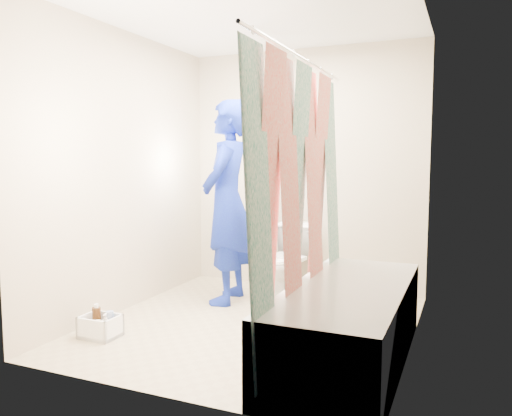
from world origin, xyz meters
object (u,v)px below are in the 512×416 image
at_px(plumber, 227,202).
at_px(cleaning_caddy, 101,327).
at_px(bathtub, 348,322).
at_px(toilet, 286,262).

height_order(plumber, cleaning_caddy, plumber).
xyz_separation_m(plumber, cleaning_caddy, (-0.44, -1.21, -0.84)).
height_order(bathtub, plumber, plumber).
distance_m(toilet, cleaning_caddy, 1.79).
xyz_separation_m(bathtub, cleaning_caddy, (-1.77, -0.27, -0.19)).
relative_size(plumber, cleaning_caddy, 6.79).
height_order(toilet, plumber, plumber).
xyz_separation_m(toilet, plumber, (-0.46, -0.31, 0.57)).
bearing_deg(toilet, cleaning_caddy, -116.97).
relative_size(bathtub, plumber, 0.95).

